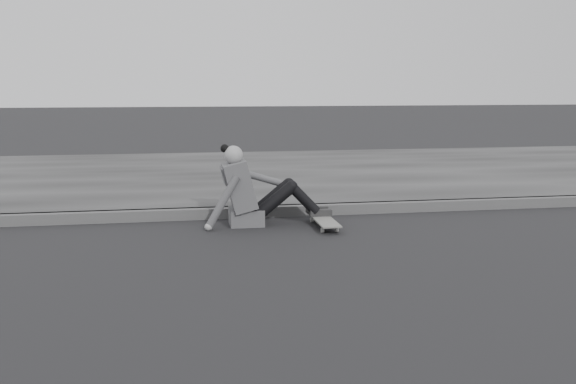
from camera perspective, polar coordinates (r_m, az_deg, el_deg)
name	(u,v)px	position (r m, az deg, el deg)	size (l,w,h in m)	color
ground	(523,273)	(5.53, 20.18, -6.79)	(80.00, 80.00, 0.00)	black
curb	(409,206)	(7.79, 10.74, -1.27)	(24.00, 0.16, 0.12)	#484848
sidewalk	(345,173)	(10.63, 5.05, 1.73)	(24.00, 6.00, 0.12)	#313131
skateboard	(324,220)	(6.82, 3.21, -2.54)	(0.20, 0.78, 0.09)	gray
seated_woman	(252,192)	(6.88, -3.20, 0.02)	(1.38, 0.46, 0.88)	#4A4A4D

